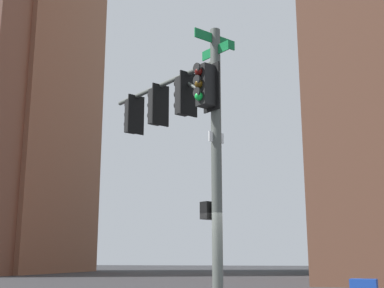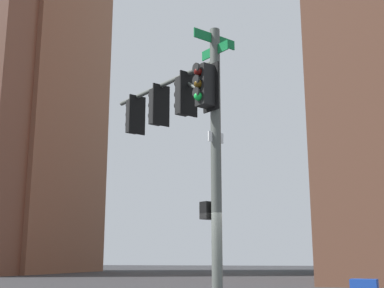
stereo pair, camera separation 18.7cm
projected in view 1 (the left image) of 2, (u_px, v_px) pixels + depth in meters
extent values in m
cylinder|color=#4C514C|center=(217.00, 170.00, 11.69)|extent=(0.24, 0.24, 6.98)
cylinder|color=#4C514C|center=(162.00, 85.00, 13.96)|extent=(2.76, 3.60, 0.12)
cylinder|color=#4C514C|center=(195.00, 87.00, 12.78)|extent=(0.69, 0.88, 0.75)
cube|color=#0F6B33|center=(215.00, 39.00, 12.41)|extent=(1.05, 0.80, 0.24)
cube|color=#0F6B33|center=(215.00, 51.00, 12.34)|extent=(0.60, 0.78, 0.24)
cube|color=white|center=(216.00, 137.00, 11.86)|extent=(0.38, 0.30, 0.24)
cube|color=black|center=(184.00, 96.00, 13.09)|extent=(0.48, 0.48, 1.00)
cube|color=black|center=(189.00, 94.00, 12.94)|extent=(0.46, 0.36, 1.16)
sphere|color=#470A07|center=(179.00, 87.00, 13.31)|extent=(0.20, 0.20, 0.20)
cylinder|color=black|center=(178.00, 84.00, 13.38)|extent=(0.21, 0.17, 0.23)
sphere|color=#F29E0C|center=(179.00, 98.00, 13.24)|extent=(0.20, 0.20, 0.20)
cylinder|color=black|center=(178.00, 95.00, 13.31)|extent=(0.21, 0.17, 0.23)
sphere|color=#0A3819|center=(179.00, 109.00, 13.18)|extent=(0.20, 0.20, 0.20)
cylinder|color=black|center=(178.00, 106.00, 13.25)|extent=(0.21, 0.17, 0.23)
cube|color=black|center=(157.00, 106.00, 14.02)|extent=(0.48, 0.48, 1.00)
cube|color=black|center=(161.00, 105.00, 13.87)|extent=(0.46, 0.36, 1.16)
sphere|color=#470A07|center=(152.00, 98.00, 14.24)|extent=(0.20, 0.20, 0.20)
cylinder|color=black|center=(151.00, 95.00, 14.31)|extent=(0.21, 0.17, 0.23)
sphere|color=#4C330A|center=(152.00, 108.00, 14.17)|extent=(0.20, 0.20, 0.20)
cylinder|color=black|center=(151.00, 106.00, 14.24)|extent=(0.21, 0.17, 0.23)
sphere|color=green|center=(152.00, 118.00, 14.11)|extent=(0.20, 0.20, 0.20)
cylinder|color=black|center=(151.00, 116.00, 14.18)|extent=(0.21, 0.17, 0.23)
cube|color=black|center=(132.00, 116.00, 14.95)|extent=(0.48, 0.48, 1.00)
cube|color=black|center=(136.00, 115.00, 14.81)|extent=(0.46, 0.36, 1.16)
sphere|color=red|center=(129.00, 108.00, 15.17)|extent=(0.20, 0.20, 0.20)
cylinder|color=black|center=(128.00, 105.00, 15.24)|extent=(0.21, 0.17, 0.23)
sphere|color=#4C330A|center=(129.00, 117.00, 15.11)|extent=(0.20, 0.20, 0.20)
cylinder|color=black|center=(128.00, 115.00, 15.17)|extent=(0.21, 0.17, 0.23)
sphere|color=#0A3819|center=(128.00, 127.00, 15.04)|extent=(0.20, 0.20, 0.20)
cylinder|color=black|center=(127.00, 125.00, 15.11)|extent=(0.21, 0.17, 0.23)
cube|color=black|center=(206.00, 86.00, 11.93)|extent=(0.48, 0.48, 1.00)
cube|color=black|center=(212.00, 88.00, 12.04)|extent=(0.36, 0.46, 1.16)
sphere|color=#470A07|center=(199.00, 72.00, 11.87)|extent=(0.20, 0.20, 0.20)
cylinder|color=black|center=(197.00, 68.00, 11.85)|extent=(0.17, 0.21, 0.23)
sphere|color=#4C330A|center=(199.00, 84.00, 11.80)|extent=(0.20, 0.20, 0.20)
cylinder|color=black|center=(197.00, 80.00, 11.78)|extent=(0.17, 0.21, 0.23)
sphere|color=green|center=(199.00, 96.00, 11.74)|extent=(0.20, 0.20, 0.20)
cylinder|color=black|center=(197.00, 92.00, 11.72)|extent=(0.17, 0.21, 0.23)
cube|color=black|center=(209.00, 211.00, 11.69)|extent=(0.44, 0.42, 0.40)
cube|color=#EA5914|center=(205.00, 211.00, 11.80)|extent=(0.21, 0.17, 0.28)
cube|color=brown|center=(17.00, 78.00, 59.18)|extent=(16.56, 14.48, 44.02)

